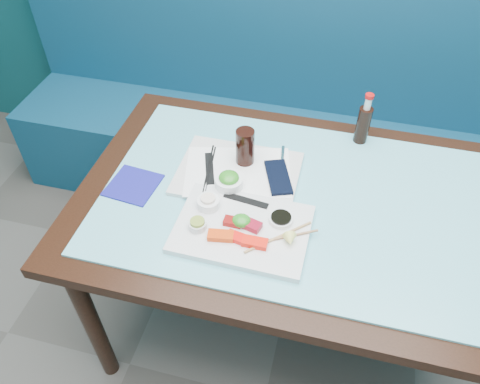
% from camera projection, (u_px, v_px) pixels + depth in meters
% --- Properties ---
extents(booth_bench, '(3.00, 0.56, 1.17)m').
position_uv_depth(booth_bench, '(318.00, 135.00, 2.32)').
color(booth_bench, navy).
rests_on(booth_bench, ground).
extents(dining_table, '(1.40, 0.90, 0.75)m').
position_uv_depth(dining_table, '(294.00, 218.00, 1.54)').
color(dining_table, black).
rests_on(dining_table, ground).
extents(glass_top, '(1.22, 0.76, 0.01)m').
position_uv_depth(glass_top, '(297.00, 200.00, 1.48)').
color(glass_top, '#68C2D0').
rests_on(glass_top, dining_table).
extents(sashimi_plate, '(0.39, 0.28, 0.02)m').
position_uv_depth(sashimi_plate, '(242.00, 229.00, 1.37)').
color(sashimi_plate, silver).
rests_on(sashimi_plate, glass_top).
extents(salmon_left, '(0.08, 0.05, 0.02)m').
position_uv_depth(salmon_left, '(221.00, 236.00, 1.33)').
color(salmon_left, '#E13B09').
rests_on(salmon_left, sashimi_plate).
extents(salmon_mid, '(0.07, 0.04, 0.02)m').
position_uv_depth(salmon_mid, '(238.00, 238.00, 1.33)').
color(salmon_mid, '#F91209').
rests_on(salmon_mid, sashimi_plate).
extents(salmon_right, '(0.07, 0.04, 0.02)m').
position_uv_depth(salmon_right, '(255.00, 243.00, 1.31)').
color(salmon_right, '#FB1A0A').
rests_on(salmon_right, sashimi_plate).
extents(tuna_left, '(0.05, 0.03, 0.02)m').
position_uv_depth(tuna_left, '(233.00, 222.00, 1.37)').
color(tuna_left, maroon).
rests_on(tuna_left, sashimi_plate).
extents(tuna_right, '(0.07, 0.05, 0.02)m').
position_uv_depth(tuna_right, '(251.00, 225.00, 1.36)').
color(tuna_right, maroon).
rests_on(tuna_right, sashimi_plate).
extents(seaweed_garnish, '(0.06, 0.06, 0.03)m').
position_uv_depth(seaweed_garnish, '(241.00, 221.00, 1.36)').
color(seaweed_garnish, '#28861E').
rests_on(seaweed_garnish, sashimi_plate).
extents(ramekin_wasabi, '(0.06, 0.06, 0.02)m').
position_uv_depth(ramekin_wasabi, '(198.00, 225.00, 1.36)').
color(ramekin_wasabi, silver).
rests_on(ramekin_wasabi, sashimi_plate).
extents(wasabi_fill, '(0.05, 0.05, 0.01)m').
position_uv_depth(wasabi_fill, '(197.00, 222.00, 1.35)').
color(wasabi_fill, olive).
rests_on(wasabi_fill, ramekin_wasabi).
extents(ramekin_ginger, '(0.08, 0.08, 0.03)m').
position_uv_depth(ramekin_ginger, '(208.00, 203.00, 1.41)').
color(ramekin_ginger, white).
rests_on(ramekin_ginger, sashimi_plate).
extents(ginger_fill, '(0.05, 0.05, 0.01)m').
position_uv_depth(ginger_fill, '(208.00, 199.00, 1.40)').
color(ginger_fill, '#F2DBC6').
rests_on(ginger_fill, ramekin_ginger).
extents(soy_dish, '(0.08, 0.08, 0.01)m').
position_uv_depth(soy_dish, '(281.00, 219.00, 1.38)').
color(soy_dish, white).
rests_on(soy_dish, sashimi_plate).
extents(soy_fill, '(0.08, 0.08, 0.01)m').
position_uv_depth(soy_fill, '(281.00, 217.00, 1.37)').
color(soy_fill, black).
rests_on(soy_fill, soy_dish).
extents(lemon_wedge, '(0.05, 0.04, 0.04)m').
position_uv_depth(lemon_wedge, '(290.00, 240.00, 1.31)').
color(lemon_wedge, '#FFFD78').
rests_on(lemon_wedge, sashimi_plate).
extents(chopstick_sleeve, '(0.15, 0.04, 0.00)m').
position_uv_depth(chopstick_sleeve, '(246.00, 200.00, 1.44)').
color(chopstick_sleeve, black).
rests_on(chopstick_sleeve, sashimi_plate).
extents(wooden_chopstick_a, '(0.17, 0.16, 0.01)m').
position_uv_depth(wooden_chopstick_a, '(278.00, 237.00, 1.33)').
color(wooden_chopstick_a, tan).
rests_on(wooden_chopstick_a, sashimi_plate).
extents(wooden_chopstick_b, '(0.20, 0.11, 0.01)m').
position_uv_depth(wooden_chopstick_b, '(282.00, 238.00, 1.33)').
color(wooden_chopstick_b, '#9B6C49').
rests_on(wooden_chopstick_b, sashimi_plate).
extents(serving_tray, '(0.40, 0.30, 0.01)m').
position_uv_depth(serving_tray, '(238.00, 173.00, 1.55)').
color(serving_tray, silver).
rests_on(serving_tray, glass_top).
extents(paper_placemat, '(0.39, 0.32, 0.00)m').
position_uv_depth(paper_placemat, '(238.00, 171.00, 1.54)').
color(paper_placemat, white).
rests_on(paper_placemat, serving_tray).
extents(seaweed_bowl, '(0.09, 0.09, 0.04)m').
position_uv_depth(seaweed_bowl, '(229.00, 183.00, 1.48)').
color(seaweed_bowl, white).
rests_on(seaweed_bowl, serving_tray).
extents(seaweed_salad, '(0.07, 0.07, 0.03)m').
position_uv_depth(seaweed_salad, '(229.00, 177.00, 1.46)').
color(seaweed_salad, '#2C871F').
rests_on(seaweed_salad, seaweed_bowl).
extents(cola_glass, '(0.08, 0.08, 0.13)m').
position_uv_depth(cola_glass, '(245.00, 147.00, 1.53)').
color(cola_glass, black).
rests_on(cola_glass, serving_tray).
extents(navy_pouch, '(0.12, 0.17, 0.01)m').
position_uv_depth(navy_pouch, '(278.00, 177.00, 1.51)').
color(navy_pouch, black).
rests_on(navy_pouch, serving_tray).
extents(fork, '(0.03, 0.10, 0.01)m').
position_uv_depth(fork, '(282.00, 156.00, 1.59)').
color(fork, white).
rests_on(fork, serving_tray).
extents(black_chopstick_a, '(0.04, 0.23, 0.01)m').
position_uv_depth(black_chopstick_a, '(208.00, 168.00, 1.55)').
color(black_chopstick_a, black).
rests_on(black_chopstick_a, serving_tray).
extents(black_chopstick_b, '(0.04, 0.22, 0.01)m').
position_uv_depth(black_chopstick_b, '(211.00, 168.00, 1.55)').
color(black_chopstick_b, black).
rests_on(black_chopstick_b, serving_tray).
extents(tray_sleeve, '(0.08, 0.16, 0.00)m').
position_uv_depth(tray_sleeve, '(210.00, 168.00, 1.55)').
color(tray_sleeve, black).
rests_on(tray_sleeve, serving_tray).
extents(cola_bottle_body, '(0.05, 0.05, 0.14)m').
position_uv_depth(cola_bottle_body, '(363.00, 125.00, 1.63)').
color(cola_bottle_body, black).
rests_on(cola_bottle_body, glass_top).
extents(cola_bottle_neck, '(0.03, 0.03, 0.04)m').
position_uv_depth(cola_bottle_neck, '(368.00, 103.00, 1.57)').
color(cola_bottle_neck, white).
rests_on(cola_bottle_neck, cola_bottle_body).
extents(cola_bottle_cap, '(0.03, 0.03, 0.01)m').
position_uv_depth(cola_bottle_cap, '(370.00, 96.00, 1.55)').
color(cola_bottle_cap, '#BD0C0B').
rests_on(cola_bottle_cap, cola_bottle_neck).
extents(blue_napkin, '(0.17, 0.17, 0.01)m').
position_uv_depth(blue_napkin, '(133.00, 185.00, 1.51)').
color(blue_napkin, navy).
rests_on(blue_napkin, glass_top).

